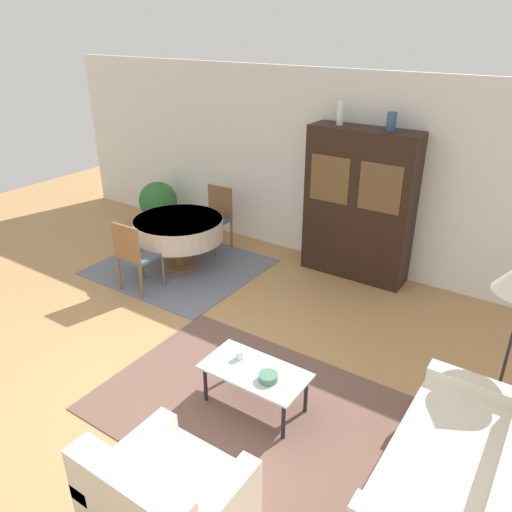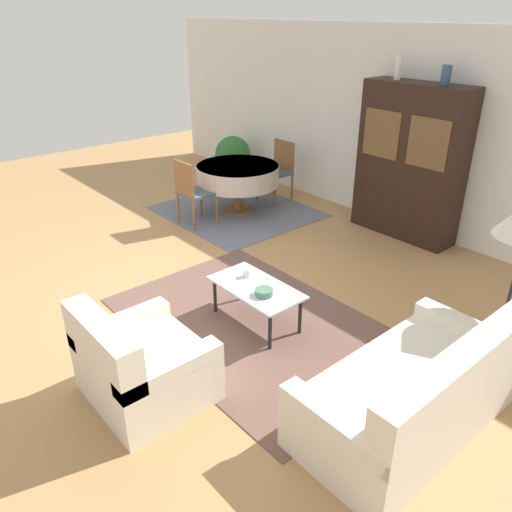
{
  "view_description": "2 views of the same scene",
  "coord_description": "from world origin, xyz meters",
  "views": [
    {
      "loc": [
        2.92,
        -2.63,
        3.26
      ],
      "look_at": [
        0.2,
        1.4,
        0.95
      ],
      "focal_mm": 35.0,
      "sensor_mm": 36.0,
      "label": 1
    },
    {
      "loc": [
        4.11,
        -2.41,
        2.85
      ],
      "look_at": [
        0.9,
        0.35,
        0.75
      ],
      "focal_mm": 35.0,
      "sensor_mm": 36.0,
      "label": 2
    }
  ],
  "objects": [
    {
      "name": "display_cabinet",
      "position": [
        0.53,
        3.36,
        1.02
      ],
      "size": [
        1.44,
        0.45,
        2.04
      ],
      "color": "black",
      "rests_on": "ground_plane"
    },
    {
      "name": "dining_chair_far",
      "position": [
        -1.62,
        3.0,
        0.55
      ],
      "size": [
        0.44,
        0.44,
        0.96
      ],
      "rotation": [
        0.0,
        0.0,
        3.14
      ],
      "color": "brown",
      "rests_on": "dining_rug"
    },
    {
      "name": "cup",
      "position": [
        0.69,
        0.41,
        0.46
      ],
      "size": [
        0.08,
        0.08,
        0.08
      ],
      "color": "white",
      "rests_on": "coffee_table"
    },
    {
      "name": "armchair",
      "position": [
        1.11,
        -1.05,
        0.31
      ],
      "size": [
        0.94,
        0.86,
        0.84
      ],
      "color": "silver",
      "rests_on": "ground_plane"
    },
    {
      "name": "vase_short",
      "position": [
        0.85,
        3.36,
        2.15
      ],
      "size": [
        0.12,
        0.12,
        0.22
      ],
      "color": "#33517A",
      "rests_on": "display_cabinet"
    },
    {
      "name": "dining_chair_near",
      "position": [
        -1.62,
        1.3,
        0.55
      ],
      "size": [
        0.44,
        0.44,
        0.96
      ],
      "color": "brown",
      "rests_on": "dining_rug"
    },
    {
      "name": "coffee_table",
      "position": [
        0.9,
        0.35,
        0.37
      ],
      "size": [
        0.97,
        0.51,
        0.41
      ],
      "color": "black",
      "rests_on": "area_rug"
    },
    {
      "name": "wall_back",
      "position": [
        0.0,
        3.63,
        1.35
      ],
      "size": [
        10.0,
        0.06,
        2.7
      ],
      "color": "white",
      "rests_on": "ground_plane"
    },
    {
      "name": "ground_plane",
      "position": [
        0.0,
        0.0,
        0.0
      ],
      "size": [
        14.0,
        14.0,
        0.0
      ],
      "primitive_type": "plane",
      "color": "tan"
    },
    {
      "name": "area_rug",
      "position": [
        0.92,
        0.31,
        0.01
      ],
      "size": [
        2.88,
        1.95,
        0.01
      ],
      "color": "brown",
      "rests_on": "ground_plane"
    },
    {
      "name": "potted_plant",
      "position": [
        -2.95,
        3.1,
        0.46
      ],
      "size": [
        0.64,
        0.64,
        0.8
      ],
      "color": "#4C4C51",
      "rests_on": "ground_plane"
    },
    {
      "name": "couch",
      "position": [
        2.72,
        0.32,
        0.3
      ],
      "size": [
        0.91,
        1.78,
        0.87
      ],
      "rotation": [
        0.0,
        0.0,
        1.57
      ],
      "color": "silver",
      "rests_on": "ground_plane"
    },
    {
      "name": "dining_rug",
      "position": [
        -1.63,
        2.13,
        0.01
      ],
      "size": [
        2.19,
        2.0,
        0.01
      ],
      "color": "slate",
      "rests_on": "ground_plane"
    },
    {
      "name": "bowl",
      "position": [
        1.07,
        0.29,
        0.45
      ],
      "size": [
        0.17,
        0.17,
        0.06
      ],
      "color": "#4C7A60",
      "rests_on": "coffee_table"
    },
    {
      "name": "dining_table",
      "position": [
        -1.62,
        2.15,
        0.59
      ],
      "size": [
        1.26,
        1.26,
        0.73
      ],
      "color": "brown",
      "rests_on": "dining_rug"
    },
    {
      "name": "vase_tall",
      "position": [
        0.17,
        3.36,
        2.19
      ],
      "size": [
        0.09,
        0.09,
        0.3
      ],
      "color": "white",
      "rests_on": "display_cabinet"
    }
  ]
}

